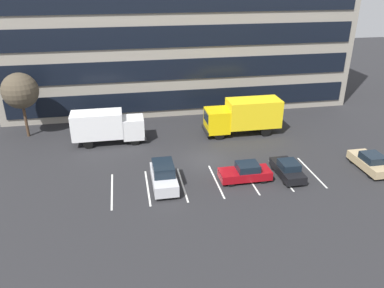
% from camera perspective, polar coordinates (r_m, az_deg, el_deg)
% --- Properties ---
extents(ground_plane, '(120.00, 120.00, 0.00)m').
position_cam_1_polar(ground_plane, '(34.53, 2.14, -2.45)').
color(ground_plane, '#262628').
extents(office_building, '(41.13, 12.32, 21.60)m').
position_cam_1_polar(office_building, '(48.65, -2.45, 18.84)').
color(office_building, gray).
rests_on(office_building, ground_plane).
extents(lot_markings, '(16.94, 5.40, 0.01)m').
position_cam_1_polar(lot_markings, '(31.27, 3.65, -5.58)').
color(lot_markings, silver).
rests_on(lot_markings, ground_plane).
extents(box_truck_yellow_all, '(7.92, 2.62, 3.67)m').
position_cam_1_polar(box_truck_yellow_all, '(39.75, 7.82, 4.33)').
color(box_truck_yellow_all, yellow).
rests_on(box_truck_yellow_all, ground_plane).
extents(box_truck_white, '(7.07, 2.34, 3.28)m').
position_cam_1_polar(box_truck_white, '(38.13, -12.69, 2.70)').
color(box_truck_white, white).
rests_on(box_truck_white, ground_plane).
extents(sedan_tan, '(1.79, 4.29, 1.53)m').
position_cam_1_polar(sedan_tan, '(36.02, 25.23, -2.48)').
color(sedan_tan, tan).
rests_on(sedan_tan, ground_plane).
extents(sedan_black, '(1.67, 3.99, 1.43)m').
position_cam_1_polar(sedan_black, '(32.56, 14.19, -3.69)').
color(sedan_black, black).
rests_on(sedan_black, ground_plane).
extents(suv_silver, '(1.85, 4.36, 1.97)m').
position_cam_1_polar(suv_silver, '(30.12, -4.29, -4.79)').
color(suv_silver, silver).
rests_on(suv_silver, ground_plane).
extents(sedan_maroon, '(4.20, 1.76, 1.50)m').
position_cam_1_polar(sedan_maroon, '(31.32, 8.03, -4.26)').
color(sedan_maroon, maroon).
rests_on(sedan_maroon, ground_plane).
extents(bare_tree, '(3.56, 3.56, 6.67)m').
position_cam_1_polar(bare_tree, '(41.46, -24.44, 7.28)').
color(bare_tree, '#473323').
rests_on(bare_tree, ground_plane).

